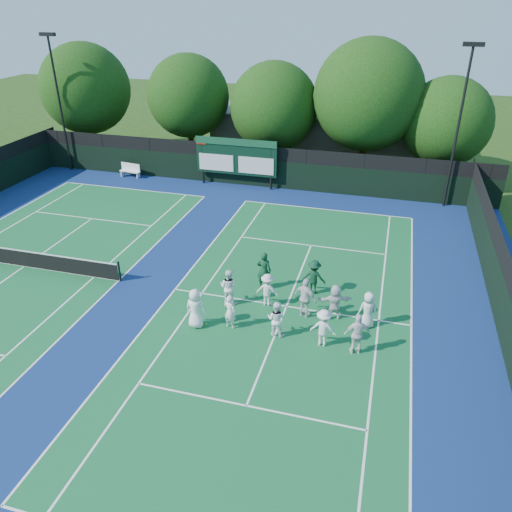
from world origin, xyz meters
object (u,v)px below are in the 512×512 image
(bench, at_px, (130,170))
(scoreboard, at_px, (236,157))
(coach_left, at_px, (264,270))
(tennis_net, at_px, (22,258))

(bench, bearing_deg, scoreboard, 1.41)
(scoreboard, xyz_separation_m, coach_left, (5.60, -13.28, -1.23))
(bench, relative_size, coach_left, 0.89)
(scoreboard, bearing_deg, tennis_net, -115.60)
(scoreboard, distance_m, tennis_net, 16.26)
(tennis_net, relative_size, bench, 6.59)
(bench, bearing_deg, tennis_net, -84.04)
(tennis_net, bearing_deg, bench, 95.96)
(coach_left, bearing_deg, tennis_net, 5.01)
(bench, height_order, coach_left, coach_left)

